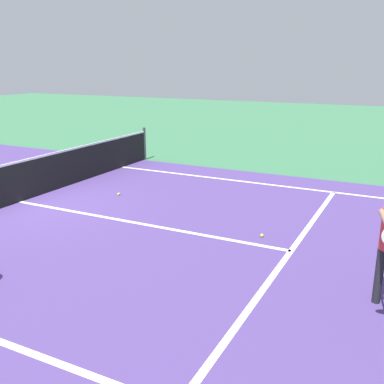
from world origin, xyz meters
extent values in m
plane|color=#38724C|center=(0.00, 0.00, 0.00)|extent=(60.00, 60.00, 0.00)
cube|color=#4C387A|center=(0.00, 0.00, 0.00)|extent=(10.62, 24.40, 0.00)
cube|color=white|center=(4.11, -5.95, 0.00)|extent=(0.10, 11.89, 0.01)
cube|color=white|center=(0.00, -6.40, 0.00)|extent=(8.22, 0.10, 0.01)
cube|color=white|center=(0.00, -3.20, 0.00)|extent=(0.10, 6.40, 0.01)
cylinder|color=#33383D|center=(5.42, 0.00, 0.54)|extent=(0.09, 0.09, 1.07)
cube|color=black|center=(0.00, 0.00, 0.46)|extent=(10.83, 0.02, 0.91)
cube|color=white|center=(0.00, 0.00, 0.94)|extent=(10.83, 0.03, 0.05)
cylinder|color=black|center=(-1.19, -7.87, 0.39)|extent=(0.11, 0.11, 0.78)
sphere|color=#CCE033|center=(0.40, -5.75, 0.03)|extent=(0.07, 0.07, 0.07)
sphere|color=#CCE033|center=(1.48, -1.74, 0.03)|extent=(0.07, 0.07, 0.07)
camera|label=1|loc=(-7.18, -8.10, 3.11)|focal=42.23mm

